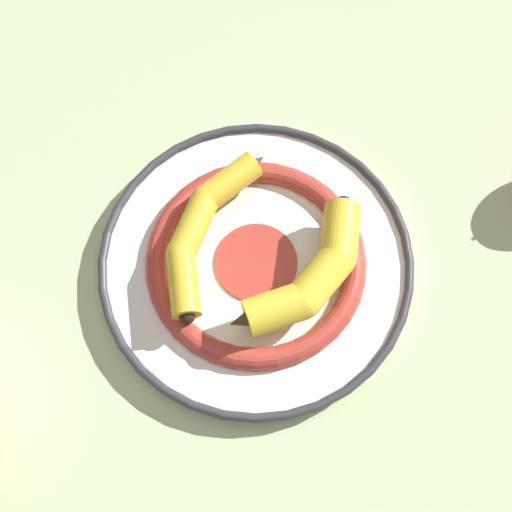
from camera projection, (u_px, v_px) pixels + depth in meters
The scene contains 4 objects.
ground_plane at pixel (294, 252), 0.78m from camera, with size 2.80×2.80×0.00m, color #B2C693.
decorative_bowl at pixel (256, 263), 0.76m from camera, with size 0.33×0.33×0.03m.
banana_a at pixel (203, 227), 0.74m from camera, with size 0.20×0.09×0.03m.
banana_b at pixel (311, 276), 0.71m from camera, with size 0.17×0.12×0.04m.
Camera 1 is at (0.28, 0.01, 0.73)m, focal length 50.00 mm.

